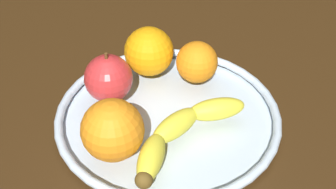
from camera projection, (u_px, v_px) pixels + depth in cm
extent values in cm
cube|color=#35210E|center=(168.00, 130.00, 66.88)|extent=(155.84, 155.84, 4.00)
cylinder|color=silver|center=(168.00, 119.00, 65.42)|extent=(30.50, 30.50, 0.60)
torus|color=silver|center=(168.00, 114.00, 64.84)|extent=(31.77, 31.77, 1.20)
ellipsoid|color=yellow|center=(217.00, 109.00, 62.44)|extent=(8.52, 5.08, 3.07)
ellipsoid|color=yellow|center=(176.00, 125.00, 59.99)|extent=(8.53, 5.25, 3.07)
ellipsoid|color=yellow|center=(151.00, 158.00, 55.61)|extent=(7.55, 8.05, 3.07)
ellipsoid|color=brown|center=(144.00, 180.00, 52.91)|extent=(2.93, 2.92, 2.15)
sphere|color=red|center=(108.00, 78.00, 64.58)|extent=(6.89, 6.89, 6.89)
cylinder|color=#593819|center=(106.00, 57.00, 62.26)|extent=(0.44, 0.44, 1.20)
sphere|color=orange|center=(197.00, 62.00, 68.14)|extent=(6.26, 6.26, 6.26)
sphere|color=orange|center=(112.00, 130.00, 55.85)|extent=(7.88, 7.88, 7.88)
sphere|color=orange|center=(149.00, 51.00, 69.19)|extent=(7.50, 7.50, 7.50)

